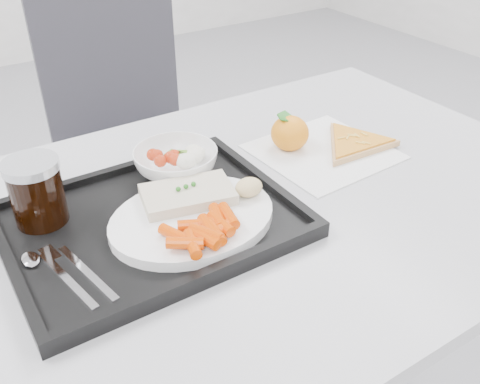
% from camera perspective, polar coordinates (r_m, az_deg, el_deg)
% --- Properties ---
extents(table, '(1.20, 0.80, 0.75)m').
position_cam_1_polar(table, '(0.98, 1.40, -3.94)').
color(table, silver).
rests_on(table, ground).
extents(chair, '(0.45, 0.45, 0.93)m').
position_cam_1_polar(chair, '(1.68, -11.62, 6.47)').
color(chair, '#34323A').
rests_on(chair, ground).
extents(tray, '(0.45, 0.35, 0.03)m').
position_cam_1_polar(tray, '(0.88, -9.45, -3.23)').
color(tray, black).
rests_on(tray, table).
extents(dinner_plate, '(0.27, 0.27, 0.02)m').
position_cam_1_polar(dinner_plate, '(0.85, -5.10, -2.88)').
color(dinner_plate, white).
rests_on(dinner_plate, tray).
extents(fish_fillet, '(0.16, 0.12, 0.03)m').
position_cam_1_polar(fish_fillet, '(0.88, -5.59, -0.27)').
color(fish_fillet, beige).
rests_on(fish_fillet, dinner_plate).
extents(bread_roll, '(0.06, 0.06, 0.03)m').
position_cam_1_polar(bread_roll, '(0.88, 0.95, 0.52)').
color(bread_roll, tan).
rests_on(bread_roll, dinner_plate).
extents(salad_bowl, '(0.15, 0.15, 0.05)m').
position_cam_1_polar(salad_bowl, '(0.98, -6.86, 3.22)').
color(salad_bowl, white).
rests_on(salad_bowl, tray).
extents(cola_glass, '(0.09, 0.09, 0.11)m').
position_cam_1_polar(cola_glass, '(0.89, -20.90, 0.14)').
color(cola_glass, black).
rests_on(cola_glass, tray).
extents(cutlery, '(0.10, 0.17, 0.01)m').
position_cam_1_polar(cutlery, '(0.81, -18.72, -7.72)').
color(cutlery, silver).
rests_on(cutlery, tray).
extents(napkin, '(0.26, 0.25, 0.00)m').
position_cam_1_polar(napkin, '(1.09, 8.84, 4.26)').
color(napkin, silver).
rests_on(napkin, table).
extents(tangerine, '(0.09, 0.09, 0.07)m').
position_cam_1_polar(tangerine, '(1.08, 5.34, 6.28)').
color(tangerine, '#FDA306').
rests_on(tangerine, napkin).
extents(pizza_slice, '(0.27, 0.27, 0.02)m').
position_cam_1_polar(pizza_slice, '(1.12, 12.14, 5.17)').
color(pizza_slice, tan).
rests_on(pizza_slice, napkin).
extents(carrot_pile, '(0.13, 0.09, 0.02)m').
position_cam_1_polar(carrot_pile, '(0.79, -3.70, -4.10)').
color(carrot_pile, '#D44002').
rests_on(carrot_pile, dinner_plate).
extents(salad_contents, '(0.10, 0.08, 0.03)m').
position_cam_1_polar(salad_contents, '(0.97, -6.14, 3.75)').
color(salad_contents, '#AF2B0F').
rests_on(salad_contents, salad_bowl).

